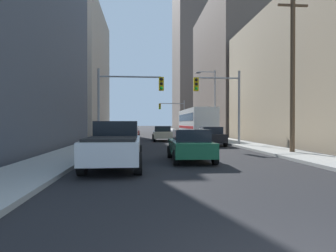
{
  "coord_description": "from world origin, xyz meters",
  "views": [
    {
      "loc": [
        -2.25,
        -2.8,
        1.81
      ],
      "look_at": [
        0.0,
        22.08,
        1.57
      ],
      "focal_mm": 31.31,
      "sensor_mm": 36.0,
      "label": 1
    }
  ],
  "objects_px": {
    "traffic_signal_near_right": "(220,95)",
    "sedan_black": "(210,136)",
    "sedan_green": "(190,145)",
    "sedan_red": "(131,133)",
    "traffic_signal_near_left": "(128,94)",
    "sedan_beige": "(162,133)",
    "city_bus": "(196,122)",
    "traffic_signal_far_right": "(173,111)",
    "pickup_truck_white": "(115,145)"
  },
  "relations": [
    {
      "from": "pickup_truck_white",
      "to": "traffic_signal_far_right",
      "type": "bearing_deg",
      "value": 80.57
    },
    {
      "from": "city_bus",
      "to": "traffic_signal_far_right",
      "type": "xyz_separation_m",
      "value": [
        -0.55,
        19.6,
        2.16
      ]
    },
    {
      "from": "sedan_green",
      "to": "sedan_red",
      "type": "height_order",
      "value": "same"
    },
    {
      "from": "sedan_green",
      "to": "city_bus",
      "type": "bearing_deg",
      "value": 78.68
    },
    {
      "from": "traffic_signal_near_right",
      "to": "traffic_signal_far_right",
      "type": "xyz_separation_m",
      "value": [
        -0.46,
        30.28,
        0.05
      ]
    },
    {
      "from": "sedan_beige",
      "to": "traffic_signal_near_right",
      "type": "distance_m",
      "value": 8.89
    },
    {
      "from": "sedan_black",
      "to": "sedan_red",
      "type": "relative_size",
      "value": 1.0
    },
    {
      "from": "city_bus",
      "to": "traffic_signal_far_right",
      "type": "bearing_deg",
      "value": 91.6
    },
    {
      "from": "sedan_red",
      "to": "sedan_beige",
      "type": "bearing_deg",
      "value": -41.47
    },
    {
      "from": "sedan_green",
      "to": "sedan_red",
      "type": "bearing_deg",
      "value": 100.4
    },
    {
      "from": "sedan_black",
      "to": "sedan_green",
      "type": "bearing_deg",
      "value": -108.75
    },
    {
      "from": "pickup_truck_white",
      "to": "traffic_signal_near_right",
      "type": "bearing_deg",
      "value": 55.68
    },
    {
      "from": "traffic_signal_near_left",
      "to": "traffic_signal_near_right",
      "type": "height_order",
      "value": "same"
    },
    {
      "from": "sedan_red",
      "to": "traffic_signal_near_left",
      "type": "bearing_deg",
      "value": -89.35
    },
    {
      "from": "sedan_red",
      "to": "traffic_signal_far_right",
      "type": "relative_size",
      "value": 0.71
    },
    {
      "from": "sedan_beige",
      "to": "sedan_green",
      "type": "bearing_deg",
      "value": -89.22
    },
    {
      "from": "city_bus",
      "to": "sedan_black",
      "type": "relative_size",
      "value": 2.71
    },
    {
      "from": "pickup_truck_white",
      "to": "sedan_black",
      "type": "distance_m",
      "value": 13.12
    },
    {
      "from": "sedan_beige",
      "to": "traffic_signal_near_right",
      "type": "relative_size",
      "value": 0.71
    },
    {
      "from": "traffic_signal_near_right",
      "to": "traffic_signal_near_left",
      "type": "bearing_deg",
      "value": 179.99
    },
    {
      "from": "pickup_truck_white",
      "to": "sedan_red",
      "type": "bearing_deg",
      "value": 90.25
    },
    {
      "from": "pickup_truck_white",
      "to": "sedan_black",
      "type": "height_order",
      "value": "pickup_truck_white"
    },
    {
      "from": "sedan_green",
      "to": "sedan_beige",
      "type": "height_order",
      "value": "same"
    },
    {
      "from": "city_bus",
      "to": "sedan_black",
      "type": "distance_m",
      "value": 10.09
    },
    {
      "from": "traffic_signal_near_right",
      "to": "sedan_black",
      "type": "bearing_deg",
      "value": 130.41
    },
    {
      "from": "sedan_green",
      "to": "traffic_signal_near_left",
      "type": "distance_m",
      "value": 10.14
    },
    {
      "from": "sedan_red",
      "to": "traffic_signal_far_right",
      "type": "bearing_deg",
      "value": 71.16
    },
    {
      "from": "traffic_signal_near_left",
      "to": "traffic_signal_near_right",
      "type": "relative_size",
      "value": 1.0
    },
    {
      "from": "city_bus",
      "to": "sedan_red",
      "type": "height_order",
      "value": "city_bus"
    },
    {
      "from": "sedan_green",
      "to": "sedan_black",
      "type": "xyz_separation_m",
      "value": [
        3.27,
        9.63,
        0.0
      ]
    },
    {
      "from": "traffic_signal_near_left",
      "to": "traffic_signal_far_right",
      "type": "relative_size",
      "value": 1.0
    },
    {
      "from": "sedan_red",
      "to": "city_bus",
      "type": "bearing_deg",
      "value": 4.44
    },
    {
      "from": "sedan_green",
      "to": "traffic_signal_near_left",
      "type": "bearing_deg",
      "value": 110.7
    },
    {
      "from": "sedan_red",
      "to": "pickup_truck_white",
      "type": "bearing_deg",
      "value": -89.75
    },
    {
      "from": "city_bus",
      "to": "sedan_red",
      "type": "bearing_deg",
      "value": -175.56
    },
    {
      "from": "traffic_signal_near_left",
      "to": "sedan_red",
      "type": "bearing_deg",
      "value": 90.65
    },
    {
      "from": "sedan_beige",
      "to": "sedan_red",
      "type": "bearing_deg",
      "value": 138.53
    },
    {
      "from": "sedan_red",
      "to": "traffic_signal_far_right",
      "type": "distance_m",
      "value": 21.58
    },
    {
      "from": "traffic_signal_near_right",
      "to": "sedan_green",
      "type": "bearing_deg",
      "value": -113.2
    },
    {
      "from": "traffic_signal_far_right",
      "to": "sedan_red",
      "type": "bearing_deg",
      "value": -108.84
    },
    {
      "from": "city_bus",
      "to": "pickup_truck_white",
      "type": "height_order",
      "value": "city_bus"
    },
    {
      "from": "traffic_signal_far_right",
      "to": "sedan_black",
      "type": "bearing_deg",
      "value": -90.22
    },
    {
      "from": "pickup_truck_white",
      "to": "sedan_beige",
      "type": "height_order",
      "value": "pickup_truck_white"
    },
    {
      "from": "city_bus",
      "to": "traffic_signal_near_right",
      "type": "relative_size",
      "value": 1.92
    },
    {
      "from": "pickup_truck_white",
      "to": "sedan_black",
      "type": "bearing_deg",
      "value": 59.4
    },
    {
      "from": "city_bus",
      "to": "pickup_truck_white",
      "type": "distance_m",
      "value": 22.55
    },
    {
      "from": "city_bus",
      "to": "pickup_truck_white",
      "type": "bearing_deg",
      "value": -109.02
    },
    {
      "from": "sedan_beige",
      "to": "traffic_signal_near_right",
      "type": "xyz_separation_m",
      "value": [
        4.06,
        -7.2,
        3.27
      ]
    },
    {
      "from": "city_bus",
      "to": "sedan_green",
      "type": "height_order",
      "value": "city_bus"
    },
    {
      "from": "sedan_beige",
      "to": "traffic_signal_near_left",
      "type": "xyz_separation_m",
      "value": [
        -3.17,
        -7.2,
        3.33
      ]
    }
  ]
}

